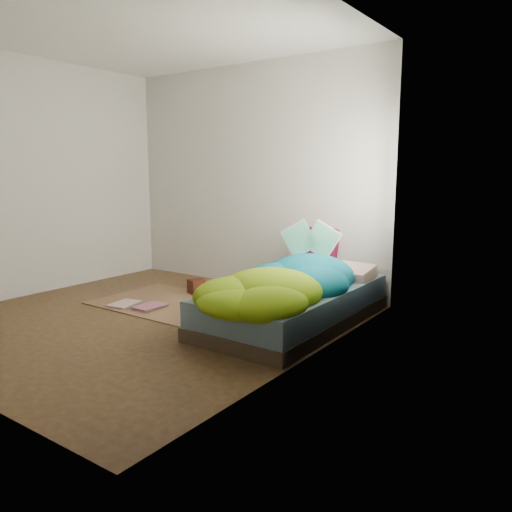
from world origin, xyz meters
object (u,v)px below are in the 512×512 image
Objects in this scene: open_book at (310,229)px; floor_book_a at (116,303)px; floor_book_b at (142,305)px; wooden_box at (196,286)px; bed at (294,305)px; pillow_magenta at (317,248)px.

floor_book_a is (-1.77, -0.94, -0.80)m from open_book.
floor_book_a is 1.02× the size of floor_book_b.
floor_book_b reaches higher than floor_book_a.
floor_book_a is (-0.38, -0.83, -0.07)m from wooden_box.
bed is 6.56× the size of floor_book_b.
bed is 4.29× the size of open_book.
wooden_box is 0.91m from floor_book_a.
floor_book_a is (-1.57, -1.46, -0.53)m from pillow_magenta.
pillow_magenta is 1.38× the size of floor_book_a.
open_book is (-0.07, 0.40, 0.65)m from bed.
bed is 12.57× the size of wooden_box.
open_book is at bearing 18.54° from floor_book_a.
bed is 4.66× the size of pillow_magenta.
bed is 1.03m from pillow_magenta.
floor_book_b is at bearing -163.87° from bed.
wooden_box is 0.51× the size of floor_book_a.
pillow_magenta is 1.41× the size of floor_book_b.
pillow_magenta is at bearing 49.56° from floor_book_b.
open_book reaches higher than pillow_magenta.
pillow_magenta is at bearing 28.10° from wooden_box.
wooden_box is 0.73m from floor_book_b.
bed is at bearing 18.84° from floor_book_b.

